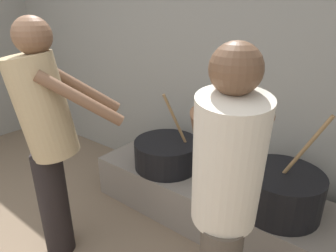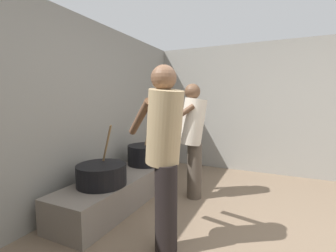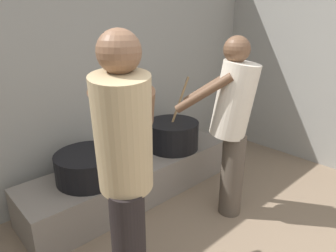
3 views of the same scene
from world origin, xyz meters
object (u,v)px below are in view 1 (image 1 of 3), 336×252
cooking_pot_main (280,191)px  cooking_pot_secondary (167,154)px  cook_in_cream_shirt (225,196)px  cook_in_tan_shirt (47,133)px

cooking_pot_main → cooking_pot_secondary: (-0.98, 0.01, -0.03)m
cooking_pot_main → cooking_pot_secondary: bearing=179.6°
cook_in_cream_shirt → cook_in_tan_shirt: size_ratio=0.95×
cooking_pot_main → cook_in_cream_shirt: cook_in_cream_shirt is taller
cooking_pot_secondary → cook_in_cream_shirt: bearing=-39.6°
cooking_pot_secondary → cook_in_cream_shirt: (0.93, -0.77, 0.40)m
cooking_pot_secondary → cook_in_tan_shirt: 1.05m
cook_in_cream_shirt → cooking_pot_main: bearing=86.2°
cooking_pot_main → cooking_pot_secondary: 0.98m
cooking_pot_main → cooking_pot_secondary: size_ratio=1.07×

